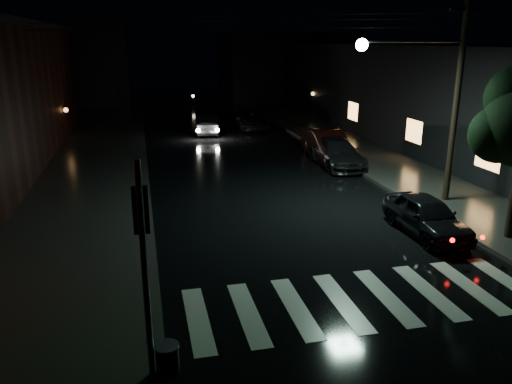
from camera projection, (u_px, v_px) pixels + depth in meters
ground at (253, 324)px, 11.44m from camera, size 120.00×120.00×0.00m
sidewalk_left at (83, 178)px, 23.38m from camera, size 6.00×44.00×0.15m
sidewalk_right at (377, 161)px, 26.63m from camera, size 4.00×44.00×0.15m
building_right at (455, 95)px, 31.02m from camera, size 10.00×40.00×6.00m
building_far_left at (57, 64)px, 50.05m from camera, size 14.00×10.00×8.00m
building_far_right at (286, 66)px, 55.38m from camera, size 14.00×10.00×7.00m
crosswalk at (364, 299)px, 12.56m from camera, size 9.00×3.00×0.01m
signal_pole_corner at (156, 307)px, 9.17m from camera, size 0.68×0.61×4.20m
utility_pole at (442, 87)px, 18.54m from camera, size 4.92×0.44×8.00m
parked_car_a at (427, 216)px, 16.59m from camera, size 1.57×3.86×1.31m
parked_car_b at (327, 145)px, 27.06m from camera, size 1.97×4.96×1.60m
parked_car_c at (337, 153)px, 25.67m from camera, size 2.12×4.86×1.39m
parked_car_d at (252, 120)px, 36.68m from camera, size 2.53×4.93×1.33m
oncoming_car at (207, 124)px, 34.63m from camera, size 1.92×4.23×1.35m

